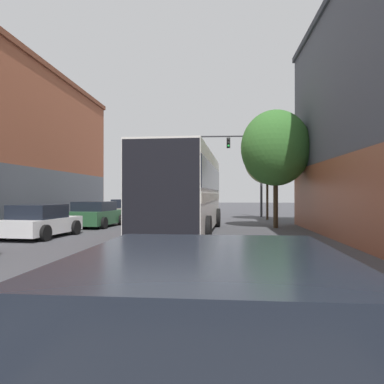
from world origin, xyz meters
name	(u,v)px	position (x,y,z in m)	size (l,w,h in m)	color
lane_center_line	(150,236)	(0.00, 17.48, 0.00)	(0.14, 46.96, 0.01)	silver
bus	(185,189)	(1.39, 18.73, 2.03)	(3.32, 10.83, 3.63)	silver
hatchback_foreground	(208,382)	(2.92, 3.87, 0.67)	(2.22, 4.16, 1.41)	slate
parked_car_left_mid	(96,215)	(-3.76, 21.59, 0.66)	(2.50, 4.02, 1.38)	#285633
parked_car_left_far	(126,210)	(-3.74, 28.18, 0.66)	(2.18, 4.18, 1.41)	slate
parked_car_left_distant	(40,222)	(-4.38, 16.53, 0.64)	(2.38, 3.98, 1.36)	silver
traffic_signal_gantry	(229,155)	(3.70, 30.95, 4.81)	(8.57, 0.36, 6.61)	#333338
street_tree_near	(276,148)	(5.95, 21.62, 4.22)	(3.65, 3.28, 6.23)	#3D2D1E
street_tree_far	(267,159)	(6.32, 27.98, 4.25)	(3.22, 2.90, 6.02)	#3D2D1E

